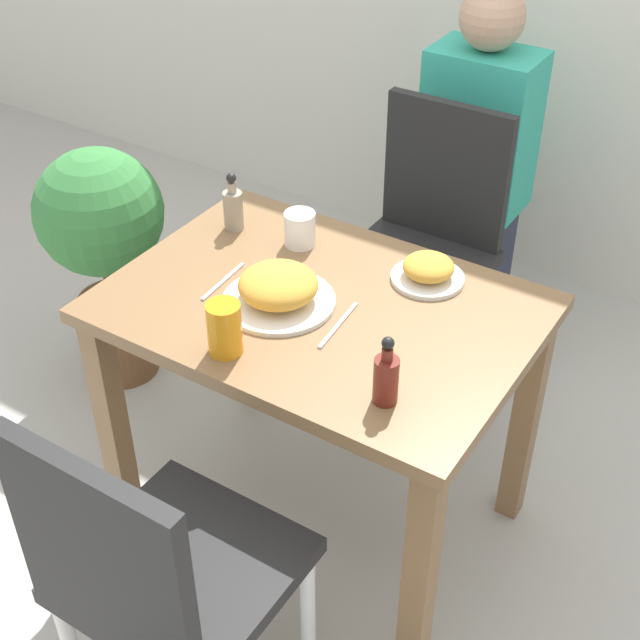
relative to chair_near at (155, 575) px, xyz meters
The scene contains 14 objects.
ground_plane 0.85m from the chair_near, 94.73° to the left, with size 16.00×16.00×0.00m, color #B7B2A8.
dining_table 0.69m from the chair_near, 94.73° to the left, with size 0.98×0.69×0.72m.
chair_near is the anchor object (origin of this frame).
chair_far 1.40m from the chair_near, 95.40° to the left, with size 0.42×0.42×0.90m.
food_plate 0.69m from the chair_near, 102.23° to the left, with size 0.26×0.26×0.09m.
side_plate 0.94m from the chair_near, 82.93° to the left, with size 0.18×0.18×0.07m.
drink_cup 0.94m from the chair_near, 105.30° to the left, with size 0.08×0.08×0.09m.
juice_glass 0.52m from the chair_near, 107.33° to the left, with size 0.08×0.08×0.12m.
sauce_bottle 0.99m from the chair_near, 116.86° to the left, with size 0.05×0.05×0.16m.
condiment_bottle 0.59m from the chair_near, 63.05° to the left, with size 0.05×0.05×0.16m.
fork_utensil 0.73m from the chair_near, 115.43° to the left, with size 0.02×0.18×0.00m.
spoon_utensil 0.66m from the chair_near, 87.59° to the left, with size 0.03×0.19×0.00m.
potted_plant_left 1.28m from the chair_near, 137.89° to the left, with size 0.39×0.39×0.80m.
person_figure 1.78m from the chair_near, 94.74° to the left, with size 0.34×0.22×1.17m.
Camera 1 is at (0.90, -1.42, 1.92)m, focal length 50.00 mm.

